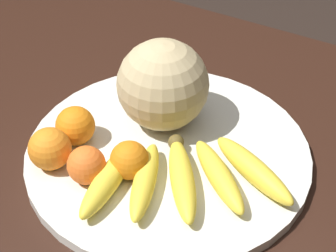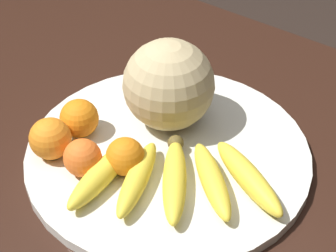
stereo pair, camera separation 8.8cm
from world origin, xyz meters
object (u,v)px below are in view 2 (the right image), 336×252
fruit_bowl (168,153)px  orange_front_left (50,139)px  orange_back_left (125,156)px  banana_bunch (176,177)px  melon (169,85)px  kitchen_table (127,201)px  orange_mid_center (79,118)px  produce_tag (103,158)px  orange_front_right (83,158)px

fruit_bowl → orange_front_left: 0.19m
orange_back_left → banana_bunch: bearing=14.2°
melon → kitchen_table: bearing=-95.0°
banana_bunch → orange_front_left: 0.21m
orange_front_left → orange_back_left: orange_front_left is taller
orange_front_left → orange_mid_center: (-0.00, 0.07, -0.00)m
orange_mid_center → banana_bunch: bearing=-0.4°
melon → orange_front_left: (-0.10, -0.18, -0.04)m
kitchen_table → produce_tag: size_ratio=13.78×
banana_bunch → orange_front_right: orange_front_right is taller
banana_bunch → produce_tag: bearing=-115.8°
melon → fruit_bowl: bearing=-53.3°
melon → orange_back_left: (0.02, -0.14, -0.05)m
produce_tag → kitchen_table: bearing=51.2°
melon → produce_tag: (-0.02, -0.14, -0.08)m
melon → orange_mid_center: size_ratio=2.37×
orange_front_left → orange_back_left: size_ratio=1.12×
fruit_bowl → melon: size_ratio=3.03×
fruit_bowl → orange_front_right: 0.15m
orange_front_left → produce_tag: size_ratio=0.72×
orange_mid_center → produce_tag: size_ratio=0.69×
orange_front_right → produce_tag: bearing=85.0°
orange_front_right → orange_mid_center: orange_mid_center is taller
fruit_bowl → orange_back_left: (-0.02, -0.08, 0.04)m
orange_mid_center → orange_back_left: orange_mid_center is taller
orange_front_right → orange_back_left: same height
orange_mid_center → orange_back_left: 0.12m
produce_tag → orange_front_left: bearing=-165.3°
melon → produce_tag: melon is taller
banana_bunch → orange_front_left: bearing=-108.1°
kitchen_table → orange_mid_center: 0.17m
orange_front_right → fruit_bowl: bearing=59.1°
kitchen_table → orange_mid_center: bearing=-173.5°
fruit_bowl → banana_bunch: 0.09m
melon → orange_mid_center: melon is taller
orange_mid_center → orange_back_left: bearing=-10.4°
orange_front_right → orange_mid_center: 0.09m
fruit_bowl → melon: melon is taller
orange_back_left → produce_tag: (-0.05, -0.00, -0.03)m
fruit_bowl → orange_back_left: size_ratio=7.69×
melon → banana_bunch: (0.10, -0.12, -0.06)m
banana_bunch → orange_front_left: (-0.20, -0.06, 0.02)m
fruit_bowl → banana_bunch: banana_bunch is taller
melon → orange_front_left: bearing=-117.7°
banana_bunch → orange_front_left: size_ratio=4.34×
fruit_bowl → orange_mid_center: (-0.14, -0.06, 0.04)m
kitchen_table → orange_back_left: bearing=-45.0°
fruit_bowl → melon: (-0.04, 0.06, 0.08)m
orange_mid_center → produce_tag: orange_mid_center is taller
banana_bunch → produce_tag: banana_bunch is taller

